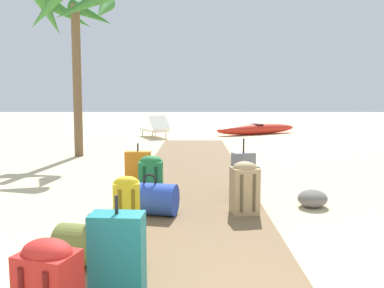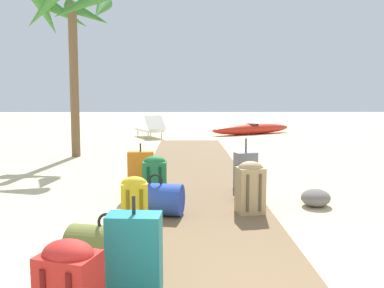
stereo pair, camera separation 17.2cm
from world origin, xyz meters
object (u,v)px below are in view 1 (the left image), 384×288
object	(u,v)px
lounge_chair	(155,128)
suitcase_orange	(138,171)
palm_tree_far_left	(74,20)
kayak	(257,129)
backpack_tan	(245,186)
suitcase_teal	(118,257)
backpack_green	(151,176)
backpack_red	(48,285)
duffel_bag_olive	(96,246)
duffel_bag_blue	(150,199)
suitcase_grey	(243,170)
backpack_black	(245,179)
backpack_yellow	(127,202)

from	to	relation	value
lounge_chair	suitcase_orange	bearing A→B (deg)	-86.18
palm_tree_far_left	kayak	size ratio (longest dim) A/B	1.15
backpack_tan	suitcase_teal	bearing A→B (deg)	-118.47
backpack_green	backpack_red	bearing A→B (deg)	-94.70
duffel_bag_olive	backpack_tan	world-z (taller)	backpack_tan
palm_tree_far_left	suitcase_teal	bearing A→B (deg)	-72.05
suitcase_teal	palm_tree_far_left	size ratio (longest dim) A/B	0.18
backpack_tan	palm_tree_far_left	xyz separation A→B (m)	(-3.35, 5.00, 2.78)
palm_tree_far_left	suitcase_orange	bearing A→B (deg)	-63.05
lounge_chair	backpack_tan	bearing A→B (deg)	-78.26
suitcase_orange	palm_tree_far_left	distance (m)	5.18
backpack_green	backpack_tan	bearing A→B (deg)	-29.80
duffel_bag_olive	backpack_green	xyz separation A→B (m)	(0.22, 2.12, 0.14)
palm_tree_far_left	kayak	xyz separation A→B (m)	(5.12, 5.49, -2.98)
duffel_bag_blue	backpack_green	xyz separation A→B (m)	(-0.06, 0.71, 0.12)
duffel_bag_olive	suitcase_grey	size ratio (longest dim) A/B	0.93
suitcase_orange	backpack_black	size ratio (longest dim) A/B	1.32
backpack_red	backpack_black	size ratio (longest dim) A/B	1.08
duffel_bag_blue	backpack_yellow	bearing A→B (deg)	-108.79
backpack_green	suitcase_teal	bearing A→B (deg)	-88.59
backpack_red	suitcase_grey	size ratio (longest dim) A/B	0.76
duffel_bag_blue	suitcase_grey	size ratio (longest dim) A/B	0.91
kayak	backpack_green	bearing A→B (deg)	-106.55
duffel_bag_blue	lounge_chair	xyz separation A→B (m)	(-0.84, 9.34, 0.06)
backpack_tan	backpack_yellow	bearing A→B (deg)	-155.44
backpack_green	kayak	xyz separation A→B (m)	(2.92, 9.83, -0.19)
lounge_chair	backpack_red	bearing A→B (deg)	-87.42
backpack_tan	backpack_black	bearing A→B (deg)	81.99
backpack_yellow	palm_tree_far_left	size ratio (longest dim) A/B	0.14
backpack_yellow	duffel_bag_blue	bearing A→B (deg)	71.21
palm_tree_far_left	lounge_chair	size ratio (longest dim) A/B	2.37
duffel_bag_blue	palm_tree_far_left	size ratio (longest dim) A/B	0.17
backpack_tan	palm_tree_far_left	size ratio (longest dim) A/B	0.15
backpack_tan	suitcase_teal	size ratio (longest dim) A/B	0.85
palm_tree_far_left	duffel_bag_olive	bearing A→B (deg)	-72.91
backpack_green	lounge_chair	distance (m)	8.66
suitcase_teal	suitcase_orange	xyz separation A→B (m)	(-0.30, 3.13, -0.01)
backpack_green	suitcase_teal	distance (m)	2.66
palm_tree_far_left	lounge_chair	bearing A→B (deg)	71.63
suitcase_grey	duffel_bag_blue	bearing A→B (deg)	-132.95
duffel_bag_olive	suitcase_grey	bearing A→B (deg)	61.04
backpack_tan	backpack_black	distance (m)	0.61
suitcase_teal	kayak	world-z (taller)	suitcase_teal
kayak	suitcase_grey	bearing A→B (deg)	-100.03
suitcase_teal	backpack_black	world-z (taller)	suitcase_teal
duffel_bag_blue	backpack_tan	world-z (taller)	backpack_tan
duffel_bag_olive	backpack_green	bearing A→B (deg)	84.15
duffel_bag_olive	backpack_green	world-z (taller)	backpack_green
duffel_bag_olive	backpack_red	distance (m)	0.95
suitcase_teal	backpack_yellow	world-z (taller)	suitcase_teal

